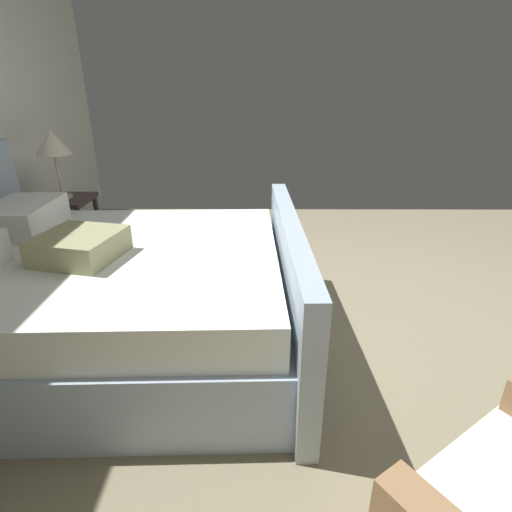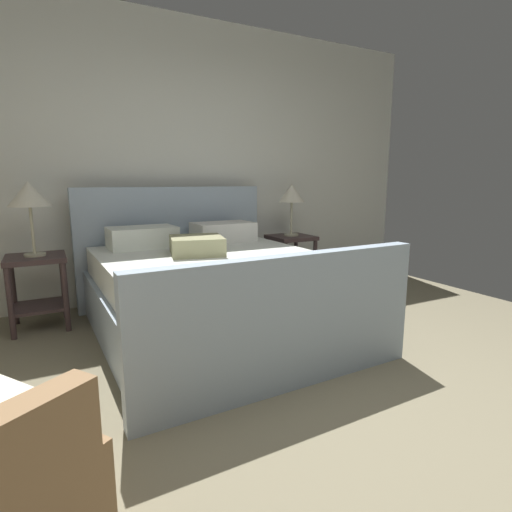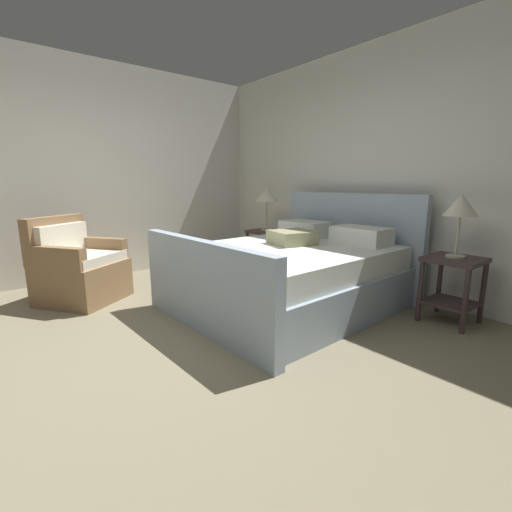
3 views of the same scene
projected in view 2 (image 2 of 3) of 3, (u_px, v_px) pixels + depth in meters
ground_plane at (397, 442)px, 1.88m from camera, size 5.37×5.74×0.02m
wall_back at (189, 162)px, 4.18m from camera, size 5.49×0.12×2.77m
bed at (213, 289)px, 3.20m from camera, size 1.89×2.17×1.13m
nightstand_right at (291, 253)px, 4.45m from camera, size 0.44×0.44×0.60m
table_lamp_right at (292, 195)px, 4.33m from camera, size 0.28×0.28×0.56m
nightstand_left at (38, 280)px, 3.26m from camera, size 0.44×0.44×0.60m
table_lamp_left at (29, 196)px, 3.14m from camera, size 0.31×0.31×0.59m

